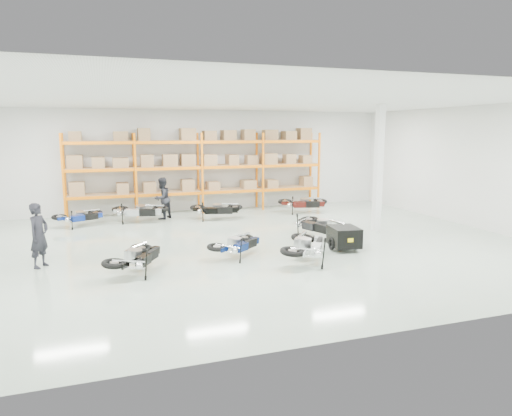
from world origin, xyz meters
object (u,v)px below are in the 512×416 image
object	(u,v)px
moto_silver_left	(306,241)
moto_back_b	(139,207)
moto_back_d	(303,200)
moto_back_a	(80,213)
person_back	(162,198)
trailer	(344,237)
moto_black_far_left	(136,252)
person_left	(39,235)
moto_blue_centre	(237,240)
moto_touring_right	(320,221)
moto_back_c	(216,206)

from	to	relation	value
moto_silver_left	moto_back_b	distance (m)	8.26
moto_silver_left	moto_back_d	bearing A→B (deg)	-80.59
moto_back_a	moto_back_b	size ratio (longest dim) A/B	0.86
moto_back_a	person_back	bearing A→B (deg)	-102.80
moto_silver_left	trailer	size ratio (longest dim) A/B	1.14
moto_black_far_left	moto_back_b	bearing A→B (deg)	-64.81
person_left	moto_blue_centre	bearing A→B (deg)	-66.55
trailer	moto_back_d	world-z (taller)	moto_back_d
moto_silver_left	moto_back_b	size ratio (longest dim) A/B	1.01
person_left	moto_touring_right	bearing A→B (deg)	-54.25
moto_silver_left	moto_back_a	bearing A→B (deg)	-16.27
moto_touring_right	moto_back_b	bearing A→B (deg)	121.27
moto_black_far_left	moto_back_c	size ratio (longest dim) A/B	0.96
trailer	moto_back_d	xyz separation A→B (m)	(1.49, 6.25, 0.16)
moto_silver_left	moto_back_c	size ratio (longest dim) A/B	1.05
moto_back_b	moto_back_c	xyz separation A→B (m)	(3.02, -0.46, -0.02)
moto_black_far_left	moto_touring_right	world-z (taller)	moto_touring_right
moto_blue_centre	person_left	world-z (taller)	person_left
moto_back_c	person_back	distance (m)	2.24
moto_back_c	moto_back_a	bearing A→B (deg)	102.47
moto_blue_centre	person_left	distance (m)	5.25
moto_touring_right	moto_back_b	size ratio (longest dim) A/B	1.00
moto_back_d	moto_back_b	bearing A→B (deg)	105.55
moto_blue_centre	moto_back_a	distance (m)	7.49
moto_back_c	person_back	xyz separation A→B (m)	(-2.06, 0.85, 0.29)
moto_black_far_left	moto_back_a	size ratio (longest dim) A/B	1.07
moto_black_far_left	moto_touring_right	bearing A→B (deg)	-132.15
moto_back_d	moto_black_far_left	bearing A→B (deg)	148.15
moto_silver_left	person_back	distance (m)	8.22
moto_touring_right	person_left	bearing A→B (deg)	166.69
moto_back_d	person_back	bearing A→B (deg)	101.65
moto_silver_left	person_back	size ratio (longest dim) A/B	1.14
moto_black_far_left	person_left	distance (m)	2.74
moto_silver_left	moto_back_b	xyz separation A→B (m)	(-3.88, 7.29, -0.01)
moto_blue_centre	trailer	size ratio (longest dim) A/B	0.95
moto_blue_centre	moto_black_far_left	size ratio (longest dim) A/B	0.92
moto_back_a	moto_back_d	bearing A→B (deg)	-112.94
trailer	moto_back_a	size ratio (longest dim) A/B	1.04
moto_black_far_left	moto_back_a	distance (m)	6.83
moto_blue_centre	moto_back_a	xyz separation A→B (m)	(-4.42, 6.04, 0.01)
moto_back_c	moto_back_d	bearing A→B (deg)	-70.56
trailer	person_back	world-z (taller)	person_back
moto_touring_right	trailer	bearing A→B (deg)	-107.45
person_back	moto_blue_centre	bearing A→B (deg)	57.18
moto_back_b	moto_back_d	xyz separation A→B (m)	(7.02, -0.20, -0.01)
moto_back_d	person_back	distance (m)	6.09
moto_silver_left	moto_back_c	distance (m)	6.88
trailer	moto_back_d	size ratio (longest dim) A/B	0.91
moto_back_b	person_left	world-z (taller)	person_left
moto_back_b	person_back	distance (m)	1.07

